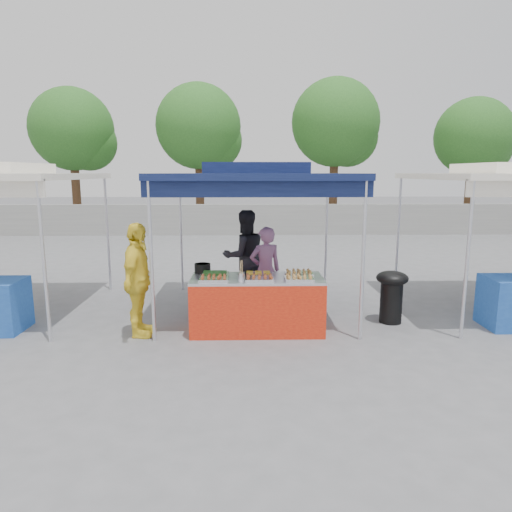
{
  "coord_description": "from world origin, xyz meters",
  "views": [
    {
      "loc": [
        -0.17,
        -6.83,
        2.41
      ],
      "look_at": [
        0.0,
        0.6,
        1.05
      ],
      "focal_mm": 32.0,
      "sensor_mm": 36.0,
      "label": 1
    }
  ],
  "objects_px": {
    "cooking_pot": "(202,268)",
    "wok_burner": "(392,292)",
    "customer_person": "(138,280)",
    "vendor_table": "(257,304)",
    "helper_man": "(245,256)",
    "vendor_woman": "(265,271)"
  },
  "relations": [
    {
      "from": "cooking_pot",
      "to": "wok_burner",
      "type": "xyz_separation_m",
      "value": [
        3.04,
        0.03,
        -0.41
      ]
    },
    {
      "from": "cooking_pot",
      "to": "wok_burner",
      "type": "distance_m",
      "value": 3.07
    },
    {
      "from": "cooking_pot",
      "to": "vendor_woman",
      "type": "height_order",
      "value": "vendor_woman"
    },
    {
      "from": "wok_burner",
      "to": "vendor_woman",
      "type": "xyz_separation_m",
      "value": [
        -2.03,
        0.53,
        0.25
      ]
    },
    {
      "from": "customer_person",
      "to": "vendor_table",
      "type": "bearing_deg",
      "value": -81.21
    },
    {
      "from": "wok_burner",
      "to": "customer_person",
      "type": "height_order",
      "value": "customer_person"
    },
    {
      "from": "helper_man",
      "to": "customer_person",
      "type": "height_order",
      "value": "helper_man"
    },
    {
      "from": "vendor_table",
      "to": "helper_man",
      "type": "distance_m",
      "value": 1.72
    },
    {
      "from": "vendor_table",
      "to": "helper_man",
      "type": "xyz_separation_m",
      "value": [
        -0.19,
        1.66,
        0.44
      ]
    },
    {
      "from": "cooking_pot",
      "to": "wok_burner",
      "type": "relative_size",
      "value": 0.29
    },
    {
      "from": "cooking_pot",
      "to": "vendor_woman",
      "type": "xyz_separation_m",
      "value": [
        1.02,
        0.56,
        -0.17
      ]
    },
    {
      "from": "cooking_pot",
      "to": "customer_person",
      "type": "relative_size",
      "value": 0.15
    },
    {
      "from": "cooking_pot",
      "to": "customer_person",
      "type": "height_order",
      "value": "customer_person"
    },
    {
      "from": "wok_burner",
      "to": "helper_man",
      "type": "height_order",
      "value": "helper_man"
    },
    {
      "from": "vendor_table",
      "to": "wok_burner",
      "type": "bearing_deg",
      "value": 9.49
    },
    {
      "from": "wok_burner",
      "to": "vendor_table",
      "type": "bearing_deg",
      "value": -167.01
    },
    {
      "from": "wok_burner",
      "to": "helper_man",
      "type": "distance_m",
      "value": 2.73
    },
    {
      "from": "vendor_woman",
      "to": "customer_person",
      "type": "height_order",
      "value": "customer_person"
    },
    {
      "from": "helper_man",
      "to": "customer_person",
      "type": "bearing_deg",
      "value": 29.48
    },
    {
      "from": "vendor_table",
      "to": "cooking_pot",
      "type": "xyz_separation_m",
      "value": [
        -0.85,
        0.33,
        0.5
      ]
    },
    {
      "from": "cooking_pot",
      "to": "customer_person",
      "type": "bearing_deg",
      "value": -151.56
    },
    {
      "from": "helper_man",
      "to": "vendor_table",
      "type": "bearing_deg",
      "value": 76.9
    }
  ]
}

